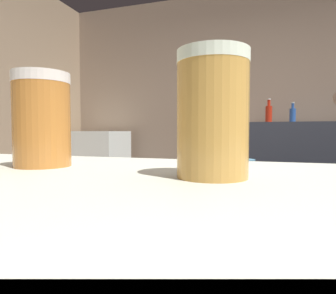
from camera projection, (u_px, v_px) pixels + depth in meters
The scene contains 8 objects.
wall_back at pixel (284, 112), 3.25m from camera, with size 5.20×0.10×2.70m, color gray.
back_shelf at pixel (296, 184), 2.99m from camera, with size 0.94×0.36×1.23m, color #30343E.
mini_fridge at pixel (98, 180), 3.49m from camera, with size 0.60×0.58×1.15m.
mixing_bowl at pixel (241, 163), 2.07m from camera, with size 0.20×0.20×0.05m, color teal.
pint_glass_near at pixel (42, 120), 0.42m from camera, with size 0.08×0.08×0.13m.
pint_glass_far at pixel (213, 115), 0.32m from camera, with size 0.08×0.08×0.14m.
bottle_hot_sauce at pixel (269, 113), 3.09m from camera, with size 0.07×0.07×0.25m.
bottle_vinegar at pixel (293, 114), 2.98m from camera, with size 0.06×0.06×0.20m.
Camera 1 is at (-0.21, -1.30, 1.14)m, focal length 31.83 mm.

